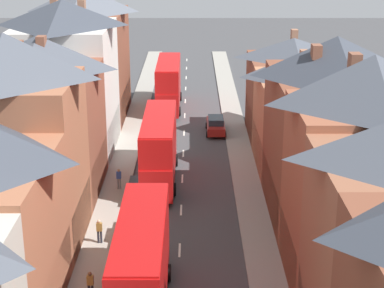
{
  "coord_description": "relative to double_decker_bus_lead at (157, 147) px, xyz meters",
  "views": [
    {
      "loc": [
        0.78,
        -11.91,
        19.36
      ],
      "look_at": [
        0.94,
        38.47,
        2.1
      ],
      "focal_mm": 60.0,
      "sensor_mm": 36.0,
      "label": 1
    }
  ],
  "objects": [
    {
      "name": "pavement_left",
      "position": [
        -3.29,
        2.4,
        -2.75
      ],
      "size": [
        2.2,
        104.0,
        0.14
      ],
      "primitive_type": "cube",
      "color": "gray",
      "rests_on": "ground"
    },
    {
      "name": "double_decker_bus_far_approaching",
      "position": [
        0.0,
        21.32,
        0.0
      ],
      "size": [
        2.74,
        10.8,
        5.3
      ],
      "color": "red",
      "rests_on": "ground"
    },
    {
      "name": "pavement_right",
      "position": [
        6.91,
        2.4,
        -2.75
      ],
      "size": [
        2.2,
        104.0,
        0.14
      ],
      "primitive_type": "cube",
      "color": "gray",
      "rests_on": "ground"
    },
    {
      "name": "double_decker_bus_mid_street",
      "position": [
        0.0,
        -18.54,
        0.0
      ],
      "size": [
        2.74,
        10.8,
        5.3
      ],
      "color": "#B70F0F",
      "rests_on": "ground"
    },
    {
      "name": "centre_line_dashes",
      "position": [
        1.81,
        0.4,
        -2.81
      ],
      "size": [
        0.14,
        97.8,
        0.01
      ],
      "color": "silver",
      "rests_on": "ground"
    },
    {
      "name": "pedestrian_far_right",
      "position": [
        -3.01,
        -1.98,
        -1.78
      ],
      "size": [
        0.36,
        0.22,
        1.61
      ],
      "color": "gray",
      "rests_on": "pavement_left"
    },
    {
      "name": "pedestrian_mid_right",
      "position": [
        -2.9,
        -17.26,
        -1.78
      ],
      "size": [
        0.36,
        0.22,
        1.61
      ],
      "color": "#23232D",
      "rests_on": "pavement_left"
    },
    {
      "name": "car_parked_left_a",
      "position": [
        -1.29,
        -3.77,
        -2.0
      ],
      "size": [
        1.9,
        3.86,
        1.61
      ],
      "color": "#144728",
      "rests_on": "ground"
    },
    {
      "name": "pedestrian_far_left",
      "position": [
        -3.29,
        -10.84,
        -1.78
      ],
      "size": [
        0.36,
        0.22,
        1.61
      ],
      "color": "#23232D",
      "rests_on": "pavement_left"
    },
    {
      "name": "double_decker_bus_lead",
      "position": [
        0.0,
        0.0,
        0.0
      ],
      "size": [
        2.74,
        10.8,
        5.3
      ],
      "color": "red",
      "rests_on": "ground"
    },
    {
      "name": "car_near_silver",
      "position": [
        -1.29,
        -10.1,
        -2.02
      ],
      "size": [
        1.9,
        3.86,
        1.58
      ],
      "color": "#B7BABF",
      "rests_on": "ground"
    },
    {
      "name": "terrace_row_left",
      "position": [
        -8.38,
        -12.12,
        3.47
      ],
      "size": [
        8.0,
        72.97,
        14.35
      ],
      "color": "#B2704C",
      "rests_on": "ground"
    },
    {
      "name": "terrace_row_right",
      "position": [
        11.99,
        -18.68,
        3.21
      ],
      "size": [
        8.0,
        64.87,
        13.07
      ],
      "color": "brown",
      "rests_on": "ground"
    },
    {
      "name": "car_near_blue",
      "position": [
        4.91,
        12.32,
        -1.97
      ],
      "size": [
        1.9,
        4.58,
        1.67
      ],
      "color": "maroon",
      "rests_on": "ground"
    }
  ]
}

